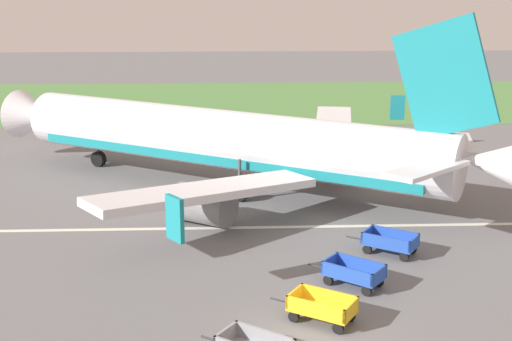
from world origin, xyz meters
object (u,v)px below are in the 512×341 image
object	(u,v)px
baggage_cart_third_in_row	(322,307)
baggage_cart_fourth_in_row	(353,273)
airplane	(237,142)
baggage_cart_far_end	(390,242)

from	to	relation	value
baggage_cart_third_in_row	baggage_cart_fourth_in_row	size ratio (longest dim) A/B	1.05
airplane	baggage_cart_fourth_in_row	size ratio (longest dim) A/B	10.47
airplane	baggage_cart_far_end	size ratio (longest dim) A/B	10.10
airplane	baggage_cart_fourth_in_row	bearing A→B (deg)	-72.14
airplane	baggage_cart_third_in_row	world-z (taller)	airplane
baggage_cart_fourth_in_row	baggage_cart_far_end	distance (m)	4.35
baggage_cart_fourth_in_row	airplane	bearing A→B (deg)	107.86
baggage_cart_third_in_row	baggage_cart_fourth_in_row	xyz separation A→B (m)	(1.81, 3.24, 0.00)
airplane	baggage_cart_third_in_row	size ratio (longest dim) A/B	10.02
baggage_cart_third_in_row	baggage_cart_far_end	xyz separation A→B (m)	(4.24, 6.84, 0.00)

